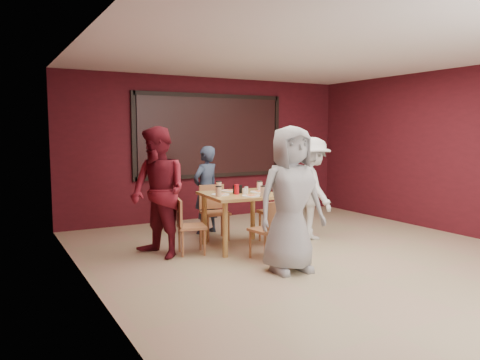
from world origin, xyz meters
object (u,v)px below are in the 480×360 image
diner_front (291,199)px  diner_right (311,188)px  diner_back (206,190)px  chair_back (214,208)px  chair_left (187,223)px  chair_right (281,208)px  dining_table (240,200)px  chair_front (270,227)px  diner_left (158,192)px

diner_front → diner_right: diner_front is taller
diner_back → diner_right: 1.79m
diner_right → diner_back: bearing=58.9°
chair_back → chair_left: size_ratio=1.10×
chair_right → chair_left: bearing=179.1°
diner_front → diner_back: size_ratio=1.21×
dining_table → diner_back: size_ratio=0.75×
chair_front → diner_back: (-0.05, 1.96, 0.29)m
chair_left → diner_front: size_ratio=0.44×
chair_back → chair_left: 1.04m
diner_front → chair_front: bearing=90.3°
chair_front → diner_right: bearing=31.0°
dining_table → chair_front: bearing=-88.3°
chair_back → diner_front: bearing=-88.5°
chair_back → diner_right: diner_right is taller
chair_right → chair_back: bearing=138.2°
chair_back → chair_left: chair_back is taller
chair_front → diner_front: (-0.05, -0.55, 0.45)m
diner_back → diner_right: (1.34, -1.18, 0.08)m
chair_left → diner_right: diner_right is taller
diner_back → diner_left: diner_left is taller
chair_front → diner_back: size_ratio=0.54×
diner_front → diner_back: diner_front is taller
dining_table → diner_left: size_ratio=0.61×
diner_right → chair_back: bearing=71.6°
chair_right → diner_back: bearing=123.6°
dining_table → chair_front: (0.02, -0.79, -0.26)m
chair_back → diner_right: size_ratio=0.53×
diner_left → diner_back: bearing=112.8°
chair_front → chair_right: bearing=48.3°
diner_left → diner_right: (2.55, -0.11, -0.08)m
diner_left → diner_right: diner_left is taller
chair_back → dining_table: bearing=-83.9°
chair_front → dining_table: bearing=91.7°
chair_back → diner_front: size_ratio=0.48×
chair_left → dining_table: bearing=-2.3°
diner_left → diner_right: 2.55m
diner_back → diner_front: bearing=68.2°
chair_front → chair_left: size_ratio=1.03×
diner_front → diner_right: (1.34, 1.32, -0.08)m
chair_left → diner_back: bearing=54.0°
chair_left → diner_right: size_ratio=0.48×
diner_front → diner_back: (0.00, 2.50, -0.16)m
chair_back → chair_right: (0.82, -0.73, 0.06)m
chair_back → chair_right: chair_right is taller
dining_table → chair_left: 0.88m
chair_right → diner_front: (-0.77, -1.35, 0.36)m
chair_front → diner_front: bearing=-95.0°
diner_back → diner_left: (-1.21, -1.07, 0.16)m
diner_front → diner_left: 1.88m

